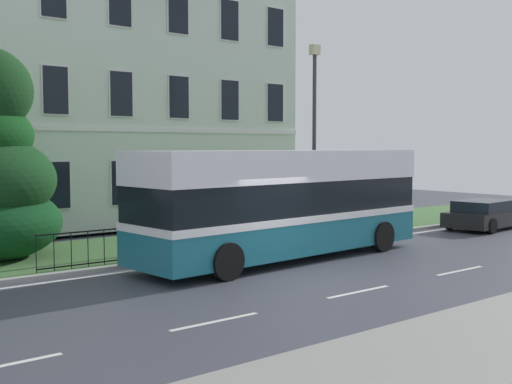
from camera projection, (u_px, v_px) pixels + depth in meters
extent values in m
cube|color=#3E404B|center=(305.00, 280.00, 15.94)|extent=(60.00, 56.00, 0.06)
cube|color=silver|center=(221.00, 259.00, 18.79)|extent=(54.00, 0.14, 0.01)
cube|color=silver|center=(215.00, 321.00, 12.05)|extent=(2.00, 0.12, 0.01)
cube|color=silver|center=(359.00, 292.00, 14.54)|extent=(2.00, 0.12, 0.01)
cube|color=silver|center=(460.00, 271.00, 17.02)|extent=(2.00, 0.12, 0.01)
cube|color=#9E9E99|center=(212.00, 255.00, 19.15)|extent=(57.00, 0.24, 0.12)
cube|color=#426B38|center=(167.00, 245.00, 21.20)|extent=(57.00, 5.02, 0.12)
cube|color=gray|center=(509.00, 327.00, 11.65)|extent=(57.00, 3.00, 0.01)
cube|color=silver|center=(98.00, 97.00, 28.43)|extent=(15.19, 9.61, 10.90)
cube|color=white|center=(151.00, 130.00, 24.77)|extent=(15.19, 0.06, 0.20)
cube|color=#2D333D|center=(152.00, 200.00, 24.96)|extent=(1.10, 0.06, 2.20)
cube|color=white|center=(58.00, 185.00, 22.54)|extent=(1.00, 0.04, 1.76)
cube|color=black|center=(58.00, 185.00, 22.53)|extent=(0.90, 0.03, 1.66)
cube|color=white|center=(123.00, 183.00, 24.12)|extent=(1.00, 0.04, 1.76)
cube|color=black|center=(123.00, 183.00, 24.10)|extent=(0.90, 0.03, 1.66)
cube|color=white|center=(180.00, 181.00, 25.69)|extent=(1.00, 0.04, 1.76)
cube|color=black|center=(180.00, 181.00, 25.68)|extent=(0.90, 0.03, 1.66)
cube|color=white|center=(230.00, 179.00, 27.27)|extent=(1.00, 0.04, 1.76)
cube|color=black|center=(230.00, 179.00, 27.25)|extent=(0.90, 0.03, 1.66)
cube|color=white|center=(275.00, 177.00, 28.84)|extent=(1.00, 0.04, 1.76)
cube|color=black|center=(275.00, 177.00, 28.83)|extent=(0.90, 0.03, 1.66)
cube|color=white|center=(55.00, 90.00, 22.31)|extent=(1.00, 0.04, 1.76)
cube|color=black|center=(56.00, 90.00, 22.29)|extent=(0.90, 0.03, 1.66)
cube|color=white|center=(121.00, 94.00, 23.88)|extent=(1.00, 0.04, 1.76)
cube|color=black|center=(121.00, 94.00, 23.87)|extent=(0.90, 0.03, 1.66)
cube|color=white|center=(179.00, 97.00, 25.46)|extent=(1.00, 0.04, 1.76)
cube|color=black|center=(179.00, 97.00, 25.44)|extent=(0.90, 0.03, 1.66)
cube|color=white|center=(230.00, 100.00, 27.03)|extent=(1.00, 0.04, 1.76)
cube|color=black|center=(230.00, 100.00, 27.02)|extent=(0.90, 0.03, 1.66)
cube|color=white|center=(275.00, 103.00, 28.61)|extent=(1.00, 0.04, 1.76)
cube|color=black|center=(275.00, 103.00, 28.59)|extent=(0.90, 0.03, 1.66)
cube|color=white|center=(120.00, 3.00, 23.65)|extent=(1.00, 0.04, 1.76)
cube|color=black|center=(120.00, 3.00, 23.63)|extent=(0.90, 0.03, 1.66)
cube|color=white|center=(178.00, 12.00, 25.22)|extent=(1.00, 0.04, 1.76)
cube|color=black|center=(178.00, 12.00, 25.21)|extent=(0.90, 0.03, 1.66)
cube|color=white|center=(230.00, 20.00, 26.80)|extent=(1.00, 0.04, 1.76)
cube|color=black|center=(230.00, 20.00, 26.78)|extent=(0.90, 0.03, 1.66)
cube|color=white|center=(275.00, 27.00, 28.37)|extent=(1.00, 0.04, 1.76)
cube|color=black|center=(276.00, 27.00, 28.35)|extent=(0.90, 0.03, 1.66)
cube|color=black|center=(246.00, 218.00, 20.25)|extent=(13.47, 0.04, 0.04)
cube|color=black|center=(246.00, 245.00, 20.31)|extent=(13.47, 0.04, 0.04)
cylinder|color=black|center=(36.00, 254.00, 16.09)|extent=(0.02, 0.02, 0.95)
cylinder|color=black|center=(54.00, 253.00, 16.38)|extent=(0.02, 0.02, 0.95)
cylinder|color=black|center=(71.00, 251.00, 16.67)|extent=(0.02, 0.02, 0.95)
cylinder|color=black|center=(88.00, 249.00, 16.96)|extent=(0.02, 0.02, 0.95)
cylinder|color=black|center=(104.00, 247.00, 17.25)|extent=(0.02, 0.02, 0.95)
cylinder|color=black|center=(120.00, 246.00, 17.54)|extent=(0.02, 0.02, 0.95)
cylinder|color=black|center=(135.00, 244.00, 17.83)|extent=(0.02, 0.02, 0.95)
cylinder|color=black|center=(150.00, 242.00, 18.11)|extent=(0.02, 0.02, 0.95)
cylinder|color=black|center=(164.00, 241.00, 18.40)|extent=(0.02, 0.02, 0.95)
cylinder|color=black|center=(177.00, 240.00, 18.69)|extent=(0.02, 0.02, 0.95)
cylinder|color=black|center=(191.00, 238.00, 18.98)|extent=(0.02, 0.02, 0.95)
cylinder|color=black|center=(204.00, 237.00, 19.27)|extent=(0.02, 0.02, 0.95)
cylinder|color=black|center=(216.00, 235.00, 19.56)|extent=(0.02, 0.02, 0.95)
cylinder|color=black|center=(228.00, 234.00, 19.85)|extent=(0.02, 0.02, 0.95)
cylinder|color=black|center=(240.00, 233.00, 20.14)|extent=(0.02, 0.02, 0.95)
cylinder|color=black|center=(252.00, 232.00, 20.43)|extent=(0.02, 0.02, 0.95)
cylinder|color=black|center=(263.00, 231.00, 20.71)|extent=(0.02, 0.02, 0.95)
cylinder|color=black|center=(274.00, 229.00, 21.00)|extent=(0.02, 0.02, 0.95)
cylinder|color=black|center=(284.00, 228.00, 21.29)|extent=(0.02, 0.02, 0.95)
cylinder|color=black|center=(295.00, 227.00, 21.58)|extent=(0.02, 0.02, 0.95)
cylinder|color=black|center=(305.00, 226.00, 21.87)|extent=(0.02, 0.02, 0.95)
cylinder|color=black|center=(314.00, 225.00, 22.16)|extent=(0.02, 0.02, 0.95)
cylinder|color=black|center=(324.00, 224.00, 22.45)|extent=(0.02, 0.02, 0.95)
cylinder|color=black|center=(333.00, 223.00, 22.74)|extent=(0.02, 0.02, 0.95)
cylinder|color=black|center=(342.00, 222.00, 23.03)|extent=(0.02, 0.02, 0.95)
cylinder|color=black|center=(351.00, 221.00, 23.31)|extent=(0.02, 0.02, 0.95)
cylinder|color=black|center=(360.00, 220.00, 23.60)|extent=(0.02, 0.02, 0.95)
cylinder|color=black|center=(368.00, 219.00, 23.89)|extent=(0.02, 0.02, 0.95)
cylinder|color=black|center=(376.00, 219.00, 24.18)|extent=(0.02, 0.02, 0.95)
cylinder|color=black|center=(384.00, 218.00, 24.47)|extent=(0.02, 0.02, 0.95)
cube|color=#1C687B|center=(284.00, 232.00, 18.77)|extent=(9.99, 3.19, 1.06)
cube|color=white|center=(285.00, 216.00, 18.73)|extent=(10.01, 3.22, 0.20)
cube|color=black|center=(285.00, 198.00, 18.70)|extent=(9.91, 3.15, 1.01)
cube|color=white|center=(285.00, 166.00, 18.63)|extent=(9.99, 3.19, 0.89)
cube|color=black|center=(384.00, 191.00, 22.06)|extent=(0.22, 2.03, 0.93)
cube|color=black|center=(384.00, 164.00, 22.00)|extent=(0.20, 1.74, 0.57)
cylinder|color=silver|center=(365.00, 226.00, 22.72)|extent=(0.06, 0.20, 0.20)
cylinder|color=silver|center=(402.00, 231.00, 21.59)|extent=(0.06, 0.20, 0.20)
cylinder|color=black|center=(326.00, 230.00, 21.85)|extent=(0.98, 0.38, 0.96)
cylinder|color=black|center=(382.00, 236.00, 20.16)|extent=(0.98, 0.38, 0.96)
cylinder|color=black|center=(172.00, 250.00, 17.43)|extent=(0.98, 0.38, 0.96)
cylinder|color=black|center=(227.00, 261.00, 15.73)|extent=(0.98, 0.38, 0.96)
cube|color=black|center=(486.00, 218.00, 25.78)|extent=(4.17, 2.21, 0.58)
cube|color=black|center=(483.00, 206.00, 25.58)|extent=(2.55, 1.83, 0.44)
cylinder|color=black|center=(480.00, 217.00, 27.31)|extent=(0.61, 0.24, 0.60)
cylinder|color=black|center=(450.00, 222.00, 25.53)|extent=(0.61, 0.24, 0.60)
cylinder|color=black|center=(492.00, 226.00, 24.27)|extent=(0.61, 0.24, 0.60)
cylinder|color=#333338|center=(314.00, 145.00, 23.34)|extent=(0.14, 0.14, 6.55)
cube|color=beige|center=(315.00, 50.00, 23.10)|extent=(0.36, 0.24, 0.36)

